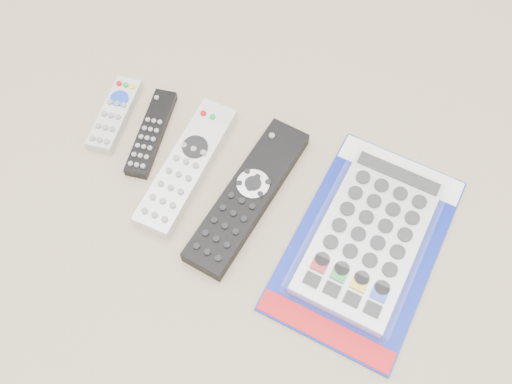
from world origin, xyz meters
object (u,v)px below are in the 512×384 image
(jumbo_remote_packaged, at_px, (369,236))
(remote_large_black, at_px, (248,196))
(remote_silver_dvd, at_px, (187,166))
(remote_small_grey, at_px, (115,114))
(remote_slim_black, at_px, (151,133))

(jumbo_remote_packaged, bearing_deg, remote_large_black, -173.69)
(remote_silver_dvd, height_order, jumbo_remote_packaged, jumbo_remote_packaged)
(remote_small_grey, relative_size, remote_slim_black, 0.87)
(remote_silver_dvd, bearing_deg, remote_large_black, -4.88)
(remote_slim_black, relative_size, remote_large_black, 0.60)
(remote_small_grey, xyz_separation_m, remote_slim_black, (0.07, -0.01, -0.00))
(remote_slim_black, distance_m, remote_silver_dvd, 0.08)
(remote_small_grey, distance_m, jumbo_remote_packaged, 0.43)
(remote_silver_dvd, bearing_deg, jumbo_remote_packaged, 0.03)
(remote_small_grey, distance_m, remote_large_black, 0.25)
(jumbo_remote_packaged, bearing_deg, remote_silver_dvd, -176.52)
(remote_slim_black, relative_size, jumbo_remote_packaged, 0.48)
(remote_small_grey, bearing_deg, remote_large_black, -19.74)
(remote_slim_black, height_order, remote_large_black, remote_large_black)
(remote_small_grey, relative_size, remote_silver_dvd, 0.60)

